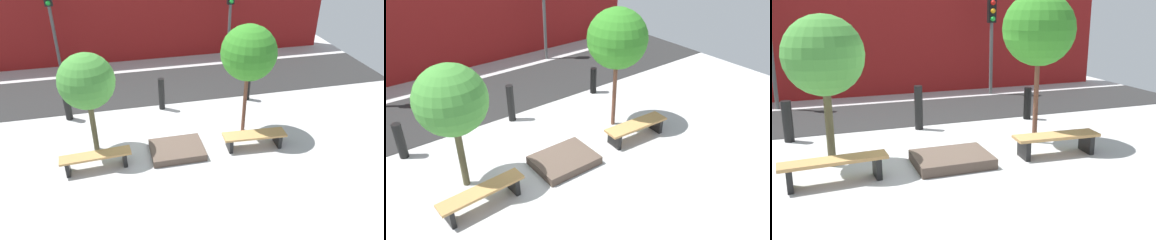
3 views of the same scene
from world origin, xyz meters
The scene contains 13 objects.
ground_plane centered at (0.00, 0.00, 0.00)m, with size 18.00×18.00×0.00m, color #B0B0B0.
road_strip centered at (0.00, 3.86, 0.01)m, with size 18.00×3.01×0.01m, color #272727.
building_facade centered at (0.00, 6.90, 1.76)m, with size 16.20×0.50×3.53m, color maroon.
bench_left centered at (-2.17, -0.70, 0.32)m, with size 1.83×0.50×0.44m.
bench_right centered at (2.17, -0.70, 0.32)m, with size 1.80×0.57×0.44m.
planter_bed centered at (0.00, -0.50, 0.10)m, with size 1.45×1.12×0.20m, color brown.
tree_behind_left_bench centered at (-2.17, 0.20, 2.09)m, with size 1.47×1.47×2.84m.
tree_behind_right_bench centered at (2.17, 0.20, 2.48)m, with size 1.55×1.55×3.27m.
bollard_far_left centered at (-3.00, 2.11, 0.47)m, with size 0.22×0.22×0.94m, color black.
bollard_left centered at (0.00, 2.11, 0.55)m, with size 0.20×0.20×1.09m, color black.
bollard_center centered at (3.00, 2.11, 0.43)m, with size 0.20×0.20×0.86m, color black.
traffic_light_west centered at (-3.45, 5.65, 2.44)m, with size 0.28×0.27×3.52m.
traffic_light_mid_west centered at (3.45, 5.65, 2.23)m, with size 0.28×0.27×3.21m.
Camera 1 is at (-1.52, -8.84, 6.14)m, focal length 35.00 mm.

